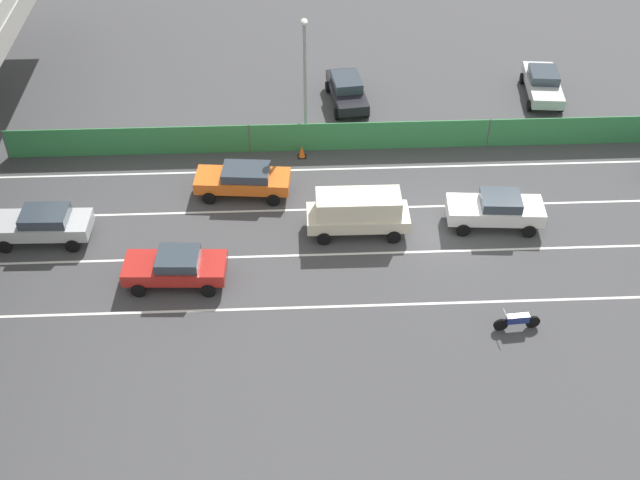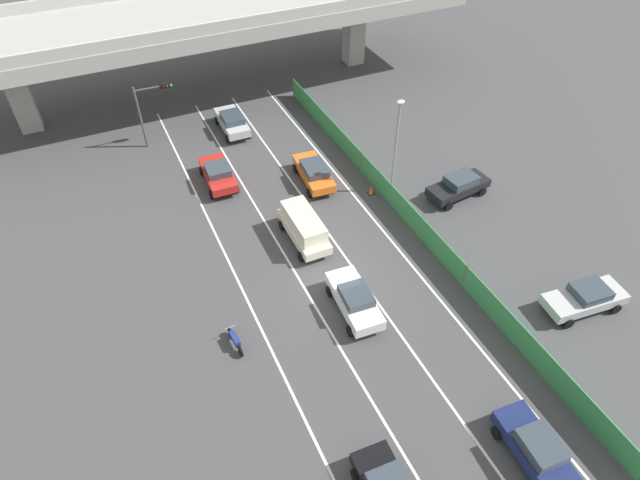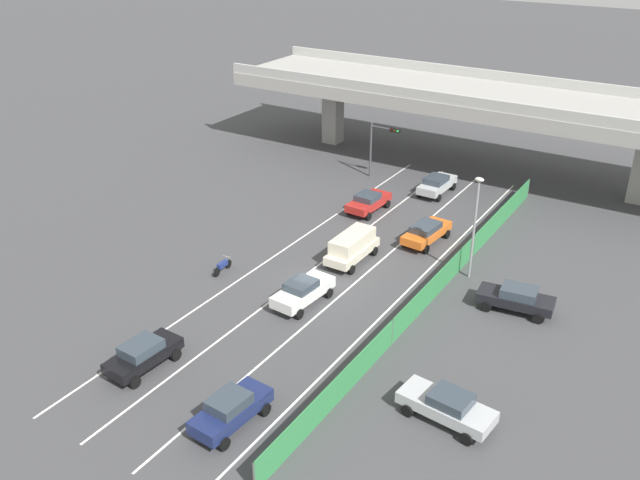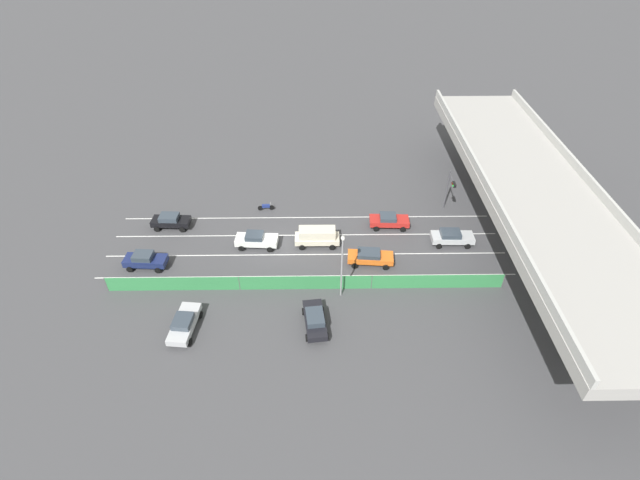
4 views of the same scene
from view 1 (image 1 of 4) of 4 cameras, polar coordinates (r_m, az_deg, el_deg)
The scene contains 16 objects.
ground_plane at distance 38.52m, azimuth 8.95°, elevation 0.86°, with size 300.00×300.00×0.00m, color #424244.
lane_line_left_edge at distance 34.37m, azimuth 5.25°, elevation -4.58°, with size 0.14×42.15×0.01m, color silver.
lane_line_mid_left at distance 36.79m, azimuth 4.66°, elevation -0.91°, with size 0.14×42.15×0.01m, color silver.
lane_line_mid_right at distance 39.35m, azimuth 4.15°, elevation 2.30°, with size 0.14×42.15×0.01m, color silver.
lane_line_right_edge at distance 42.02m, azimuth 3.70°, elevation 5.10°, with size 0.14×42.15×0.01m, color silver.
green_fence at distance 43.05m, azimuth 3.53°, elevation 7.38°, with size 0.10×38.25×1.64m.
car_van_cream at distance 37.19m, azimuth 2.71°, elevation 2.07°, with size 2.04×4.75×2.06m.
car_sedan_silver at distance 38.99m, azimuth -19.08°, elevation 1.09°, with size 2.08×4.54×1.60m.
car_taxi_orange at distance 39.83m, azimuth -5.43°, elevation 4.31°, with size 2.30×4.77×1.53m.
car_sedan_red at distance 35.24m, azimuth -10.17°, elevation -1.86°, with size 2.20×4.47×1.55m.
car_hatchback_white at distance 38.59m, azimuth 12.35°, elevation 2.16°, with size 2.23×4.60×1.65m.
motorcycle at distance 33.91m, azimuth 13.80°, elevation -5.57°, with size 0.60×1.95×0.93m.
parked_wagon_silver at distance 49.39m, azimuth 15.50°, elevation 10.65°, with size 4.79×2.39×1.59m.
parked_sedan_dark at distance 46.99m, azimuth 1.92°, elevation 10.59°, with size 4.70×2.37×1.61m.
street_lamp at distance 41.81m, azimuth -1.08°, elevation 11.92°, with size 0.60×0.36×7.07m.
traffic_cone at distance 42.61m, azimuth -1.29°, elevation 6.27°, with size 0.47×0.47×0.70m.
Camera 1 is at (-29.10, 7.25, 24.16)m, focal length 45.19 mm.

